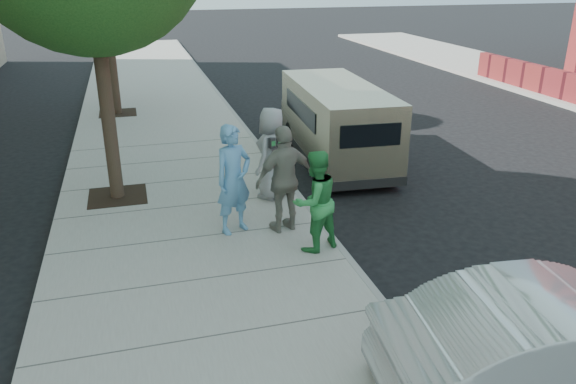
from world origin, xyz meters
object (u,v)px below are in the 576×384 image
(person_officer, at_px, (234,180))
(person_striped_polo, at_px, (285,179))
(person_green_shirt, at_px, (315,201))
(person_gray_shirt, at_px, (272,153))
(van, at_px, (335,121))
(sedan, at_px, (568,346))
(parking_meter, at_px, (275,155))

(person_officer, height_order, person_striped_polo, person_officer)
(person_green_shirt, bearing_deg, person_gray_shirt, -106.95)
(person_officer, bearing_deg, person_green_shirt, -67.54)
(van, distance_m, sedan, 8.86)
(van, height_order, person_green_shirt, van)
(person_officer, relative_size, person_striped_polo, 1.02)
(van, bearing_deg, person_gray_shirt, -130.84)
(person_green_shirt, xyz_separation_m, person_gray_shirt, (-0.11, 2.49, 0.07))
(person_gray_shirt, xyz_separation_m, person_striped_polo, (-0.17, -1.62, 0.03))
(van, xyz_separation_m, person_officer, (-3.31, -3.71, 0.11))
(parking_meter, height_order, person_officer, person_officer)
(person_officer, xyz_separation_m, person_striped_polo, (0.90, -0.20, -0.02))
(parking_meter, bearing_deg, person_gray_shirt, 71.93)
(parking_meter, bearing_deg, person_green_shirt, -108.47)
(van, distance_m, person_officer, 4.97)
(sedan, relative_size, person_striped_polo, 2.20)
(parking_meter, relative_size, person_green_shirt, 0.78)
(person_officer, distance_m, person_gray_shirt, 1.78)
(person_officer, bearing_deg, parking_meter, 22.48)
(parking_meter, xyz_separation_m, person_striped_polo, (-0.18, -1.39, -0.00))
(person_striped_polo, bearing_deg, person_gray_shirt, -110.09)
(van, relative_size, person_striped_polo, 2.74)
(person_green_shirt, bearing_deg, parking_meter, -106.99)
(sedan, bearing_deg, person_green_shirt, 28.45)
(person_striped_polo, bearing_deg, person_officer, -26.65)
(van, bearing_deg, sedan, -89.45)
(parking_meter, height_order, person_striped_polo, person_striped_polo)
(person_gray_shirt, bearing_deg, person_green_shirt, 44.63)
(sedan, xyz_separation_m, person_striped_polo, (-1.95, 4.93, 0.42))
(van, xyz_separation_m, person_striped_polo, (-2.41, -3.91, 0.09))
(parking_meter, bearing_deg, sedan, -95.36)
(person_officer, bearing_deg, person_striped_polo, -37.96)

